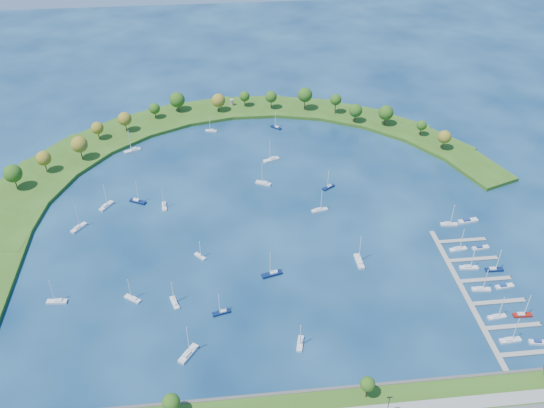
{
  "coord_description": "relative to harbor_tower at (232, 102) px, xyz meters",
  "views": [
    {
      "loc": [
        -19.73,
        -224.27,
        169.74
      ],
      "look_at": [
        5.0,
        5.0,
        4.0
      ],
      "focal_mm": 38.21,
      "sensor_mm": 36.0,
      "label": 1
    }
  ],
  "objects": [
    {
      "name": "moored_boat_3",
      "position": [
        -14.18,
        -30.28,
        -3.29
      ],
      "size": [
        7.1,
        3.45,
        10.06
      ],
      "rotation": [
        0.0,
        0.0,
        2.91
      ],
      "color": "silver",
      "rests_on": "ground"
    },
    {
      "name": "moored_boat_4",
      "position": [
        -52.75,
        -101.02,
        -3.22
      ],
      "size": [
        8.72,
        6.14,
        12.62
      ],
      "rotation": [
        0.0,
        0.0,
        5.8
      ],
      "color": "#0A1840",
      "rests_on": "ground"
    },
    {
      "name": "docked_boat_10",
      "position": [
        96.86,
        -136.09,
        -3.25
      ],
      "size": [
        8.2,
        2.99,
        11.79
      ],
      "rotation": [
        0.0,
        0.0,
        -0.09
      ],
      "color": "silver",
      "rests_on": "ground"
    },
    {
      "name": "docked_boat_3",
      "position": [
        104.97,
        -195.98,
        -3.27
      ],
      "size": [
        7.6,
        2.45,
        11.04
      ],
      "rotation": [
        0.0,
        0.0,
        -0.05
      ],
      "color": "maroon",
      "rests_on": "ground"
    },
    {
      "name": "docked_boat_8",
      "position": [
        94.46,
        -154.39,
        -3.25
      ],
      "size": [
        8.22,
        3.25,
        11.76
      ],
      "rotation": [
        0.0,
        0.0,
        0.13
      ],
      "color": "silver",
      "rests_on": "ground"
    },
    {
      "name": "docked_boat_11",
      "position": [
        106.8,
        -134.68,
        -3.43
      ],
      "size": [
        9.91,
        4.0,
        1.96
      ],
      "rotation": [
        0.0,
        0.0,
        0.14
      ],
      "color": "silver",
      "rests_on": "ground"
    },
    {
      "name": "moored_boat_6",
      "position": [
        -79.68,
        -168.63,
        -3.24
      ],
      "size": [
        8.29,
        2.98,
        11.94
      ],
      "rotation": [
        0.0,
        0.0,
        3.05
      ],
      "color": "silver",
      "rests_on": "ground"
    },
    {
      "name": "moored_boat_5",
      "position": [
        37.26,
        -118.17,
        -3.24
      ],
      "size": [
        8.39,
        3.95,
        11.9
      ],
      "rotation": [
        0.0,
        0.0,
        0.22
      ],
      "color": "silver",
      "rests_on": "ground"
    },
    {
      "name": "moored_boat_8",
      "position": [
        8.93,
        -161.76,
        -3.21
      ],
      "size": [
        9.23,
        4.65,
        13.07
      ],
      "rotation": [
        0.0,
        0.0,
        3.4
      ],
      "color": "#0A1840",
      "rests_on": "ground"
    },
    {
      "name": "moored_boat_9",
      "position": [
        -49.26,
        -170.37,
        -3.27
      ],
      "size": [
        7.3,
        6.03,
        10.98
      ],
      "rotation": [
        0.0,
        0.0,
        2.52
      ],
      "color": "silver",
      "rests_on": "ground"
    },
    {
      "name": "harbor_tower",
      "position": [
        0.0,
        0.0,
        0.0
      ],
      "size": [
        2.6,
        2.6,
        4.19
      ],
      "color": "gray",
      "rests_on": "breakwater"
    },
    {
      "name": "dock_system",
      "position": [
        94.24,
        -181.26,
        -3.8
      ],
      "size": [
        24.28,
        82.0,
        1.6
      ],
      "color": "gray",
      "rests_on": "ground"
    },
    {
      "name": "docked_boat_0",
      "position": [
        94.46,
        -207.9,
        -3.24
      ],
      "size": [
        8.31,
        2.75,
        12.04
      ],
      "rotation": [
        0.0,
        0.0,
        0.06
      ],
      "color": "silver",
      "rests_on": "ground"
    },
    {
      "name": "moored_boat_14",
      "position": [
        -39.25,
        -106.65,
        -3.27
      ],
      "size": [
        2.74,
        7.69,
        11.08
      ],
      "rotation": [
        0.0,
        0.0,
        4.8
      ],
      "color": "silver",
      "rests_on": "ground"
    },
    {
      "name": "ground",
      "position": [
        8.94,
        -120.26,
        -4.15
      ],
      "size": [
        700.0,
        700.0,
        0.0
      ],
      "primitive_type": "plane",
      "color": "#071F41",
      "rests_on": "ground"
    },
    {
      "name": "docked_boat_5",
      "position": [
        104.92,
        -179.64,
        -3.56
      ],
      "size": [
        8.02,
        2.98,
        1.6
      ],
      "rotation": [
        0.0,
        0.0,
        0.1
      ],
      "color": "silver",
      "rests_on": "ground"
    },
    {
      "name": "moored_boat_19",
      "position": [
        -68.01,
        -103.37,
        -3.22
      ],
      "size": [
        6.84,
        8.63,
        12.82
      ],
      "rotation": [
        0.0,
        0.0,
        0.99
      ],
      "color": "silver",
      "rests_on": "ground"
    },
    {
      "name": "moored_boat_17",
      "position": [
        -78.83,
        -119.91,
        -3.22
      ],
      "size": [
        7.15,
        8.26,
        12.61
      ],
      "rotation": [
        0.0,
        0.0,
        0.91
      ],
      "color": "silver",
      "rests_on": "ground"
    },
    {
      "name": "moored_boat_0",
      "position": [
        45.46,
        -98.66,
        -3.28
      ],
      "size": [
        7.23,
        5.77,
        10.76
      ],
      "rotation": [
        0.0,
        0.0,
        3.73
      ],
      "color": "#0A1840",
      "rests_on": "ground"
    },
    {
      "name": "moored_boat_18",
      "position": [
        -13.43,
        -181.82,
        -3.28
      ],
      "size": [
        7.58,
        3.81,
        10.74
      ],
      "rotation": [
        0.0,
        0.0,
        3.4
      ],
      "color": "#0A1840",
      "rests_on": "ground"
    },
    {
      "name": "breakwater",
      "position": [
        -37.39,
        -71.55,
        -3.16
      ],
      "size": [
        286.74,
        247.64,
        2.0
      ],
      "color": "#2D5316",
      "rests_on": "ground"
    },
    {
      "name": "breakwater_trees",
      "position": [
        -8.16,
        -34.34,
        6.39
      ],
      "size": [
        240.22,
        90.98,
        15.15
      ],
      "color": "#382314",
      "rests_on": "breakwater"
    },
    {
      "name": "docked_boat_4",
      "position": [
        94.46,
        -180.34,
        -3.26
      ],
      "size": [
        7.98,
        3.04,
        11.44
      ],
      "rotation": [
        0.0,
        0.0,
        -0.11
      ],
      "color": "silver",
      "rests_on": "ground"
    },
    {
      "name": "moored_boat_15",
      "position": [
        -32.15,
        -174.56,
        -3.26
      ],
      "size": [
        4.43,
        7.92,
        11.23
      ],
      "rotation": [
        0.0,
        0.0,
        1.89
      ],
      "color": "silver",
      "rests_on": "ground"
    },
    {
      "name": "moored_boat_2",
      "position": [
        47.96,
        -157.97,
        -3.17
      ],
      "size": [
        2.92,
        9.69,
        14.16
      ],
      "rotation": [
        0.0,
        0.0,
        1.59
      ],
      "color": "silver",
      "rests_on": "ground"
    },
    {
      "name": "moored_boat_7",
      "position": [
        -21.74,
        -146.63,
        -3.31
      ],
      "size": [
        5.44,
        5.79,
        9.14
      ],
      "rotation": [
        0.0,
        0.0,
        5.44
      ],
      "color": "silver",
      "rests_on": "ground"
    },
    {
      "name": "docked_boat_2",
      "position": [
        94.47,
        -195.87,
        -3.27
      ],
      "size": [
        7.69,
        2.9,
        11.04
      ],
      "rotation": [
        0.0,
        0.0,
        0.11
      ],
      "color": "silver",
      "rests_on": "ground"
    },
    {
      "name": "docked_boat_1",
      "position": [
        104.93,
        -210.02,
        -3.56
      ],
      "size": [
        8.04,
        3.48,
        1.59
      ],
      "rotation": [
        0.0,
        0.0,
        -0.17
      ],
      "color": "silver",
      "rests_on": "ground"
    },
    {
      "name": "moored_boat_1",
      "position": [
        -26.41,
        -201.46,
        -3.17
      ],
      "size": [
        7.78,
        9.38,
        14.12
      ],
      "rotation": [
        0.0,
        0.0,
        0.95
      ],
      "color": "silver",
      "rests_on": "ground"
    },
    {
      "name": "moored_boat_10",
      "position": [
        15.35,
        -200.88,
        -3.27
      ],
      "size": [
        3.95,
        7.83,
        11.08
      ],
      "rotation": [
        0.0,
        0.0,
        4.46
      ],
      "color": "silver",
      "rests_on": "ground"
    },
    {
      "name": "moored_boat_12",
      "position": [
        -59.69,
        -49.52,
        -3.19
      ],
      "size": [
        9.61,
        6.19,
        13.75
      ],
      "rotation": [
        0.0,
        0.0,
        3.56
      ],
      "color": "silver",
      "rests_on": "ground"
    },
    {
      "name": "moored_boat_11",
      "position": [
        12.01,
        -91.31,
        -3.23
      ],
      "size": [
        8.49,
        5.86,
        12.25
      ],
      "rotation": [
        0.0,
        0.0,
        2.67
      ],
      "color": "silver",
      "rests_on": "ground"
    },
    {
      "name": "docked_boat_6",
      "position": [
        94.46,
        -166.88,
        -3.25
      ],
      "size": [
        8.21,
        2.88,
        11.84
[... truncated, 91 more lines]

